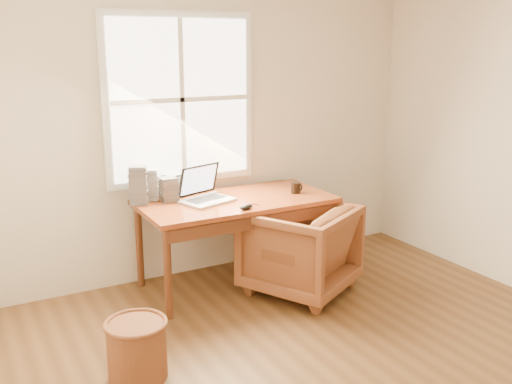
# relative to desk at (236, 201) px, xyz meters

# --- Properties ---
(room_shell) EXTENTS (4.04, 4.54, 2.64)m
(room_shell) POSITION_rel_desk_xyz_m (-0.02, -1.64, 0.59)
(room_shell) COLOR brown
(room_shell) RESTS_ON ground
(desk) EXTENTS (1.60, 0.80, 0.04)m
(desk) POSITION_rel_desk_xyz_m (0.00, 0.00, 0.00)
(desk) COLOR brown
(desk) RESTS_ON room_shell
(armchair) EXTENTS (1.07, 1.08, 0.74)m
(armchair) POSITION_rel_desk_xyz_m (0.38, -0.39, -0.36)
(armchair) COLOR brown
(armchair) RESTS_ON room_shell
(wicker_stool) EXTENTS (0.46, 0.46, 0.36)m
(wicker_stool) POSITION_rel_desk_xyz_m (-1.19, -0.99, -0.55)
(wicker_stool) COLOR brown
(wicker_stool) RESTS_ON room_shell
(laptop) EXTENTS (0.53, 0.54, 0.31)m
(laptop) POSITION_rel_desk_xyz_m (-0.25, 0.02, 0.18)
(laptop) COLOR #B5B7BC
(laptop) RESTS_ON desk
(mouse) EXTENTS (0.13, 0.10, 0.04)m
(mouse) POSITION_rel_desk_xyz_m (-0.07, -0.31, 0.04)
(mouse) COLOR black
(mouse) RESTS_ON desk
(coffee_mug) EXTENTS (0.09, 0.09, 0.09)m
(coffee_mug) POSITION_rel_desk_xyz_m (0.54, -0.07, 0.07)
(coffee_mug) COLOR black
(coffee_mug) RESTS_ON desk
(cd_stack_a) EXTENTS (0.17, 0.16, 0.26)m
(cd_stack_a) POSITION_rel_desk_xyz_m (-0.63, 0.31, 0.15)
(cd_stack_a) COLOR silver
(cd_stack_a) RESTS_ON desk
(cd_stack_b) EXTENTS (0.13, 0.12, 0.20)m
(cd_stack_b) POSITION_rel_desk_xyz_m (-0.51, 0.19, 0.12)
(cd_stack_b) COLOR #28292E
(cd_stack_b) RESTS_ON desk
(cd_stack_c) EXTENTS (0.18, 0.17, 0.31)m
(cd_stack_c) POSITION_rel_desk_xyz_m (-0.75, 0.24, 0.18)
(cd_stack_c) COLOR gray
(cd_stack_c) RESTS_ON desk
(cd_stack_d) EXTENTS (0.19, 0.18, 0.19)m
(cd_stack_d) POSITION_rel_desk_xyz_m (-0.43, 0.34, 0.11)
(cd_stack_d) COLOR #B7BCC3
(cd_stack_d) RESTS_ON desk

